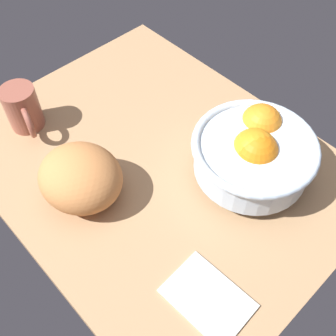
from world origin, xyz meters
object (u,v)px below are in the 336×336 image
bread_loaf (81,178)px  mug (23,109)px  napkin_folded (208,298)px  fruit_bowl (254,151)px

bread_loaf → mug: (-22.66, 1.76, -0.39)cm
mug → bread_loaf: bearing=-4.4°
bread_loaf → napkin_folded: 30.08cm
fruit_bowl → napkin_folded: fruit_bowl is taller
fruit_bowl → napkin_folded: (11.75, -24.21, -5.88)cm
bread_loaf → mug: 22.74cm
bread_loaf → napkin_folded: bread_loaf is taller
fruit_bowl → mug: size_ratio=2.02×
napkin_folded → bread_loaf: bearing=-175.7°
napkin_folded → fruit_bowl: bearing=115.9°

